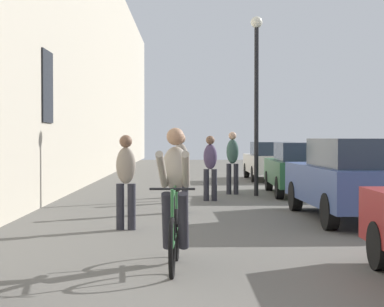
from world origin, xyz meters
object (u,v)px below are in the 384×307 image
pedestrian_furthest (232,159)px  pedestrian_mid (180,168)px  cyclist_on_bicycle (175,201)px  pedestrian_near (126,177)px  pedestrian_far (210,164)px  parked_car_third (302,168)px  street_lamp (256,82)px  parked_car_fourth (271,160)px  parked_car_second (355,178)px

pedestrian_furthest → pedestrian_mid: bearing=-108.1°
cyclist_on_bicycle → pedestrian_near: cyclist_on_bicycle is taller
pedestrian_furthest → pedestrian_far: bearing=-110.6°
parked_car_third → pedestrian_near: bearing=-122.5°
pedestrian_furthest → parked_car_third: 1.95m
pedestrian_furthest → street_lamp: size_ratio=0.36×
pedestrian_mid → street_lamp: bearing=62.5°
cyclist_on_bicycle → pedestrian_furthest: bearing=81.8°
pedestrian_near → parked_car_fourth: (4.24, 13.06, -0.17)m
pedestrian_near → street_lamp: street_lamp is taller
street_lamp → parked_car_fourth: bearing=79.1°
pedestrian_near → parked_car_second: size_ratio=0.37×
parked_car_second → pedestrian_mid: bearing=159.9°
pedestrian_near → parked_car_fourth: size_ratio=0.40×
pedestrian_near → parked_car_third: size_ratio=0.39×
pedestrian_furthest → street_lamp: street_lamp is taller
pedestrian_mid → parked_car_fourth: size_ratio=0.42×
pedestrian_near → pedestrian_far: bearing=71.9°
cyclist_on_bicycle → street_lamp: size_ratio=0.36×
parked_car_third → pedestrian_mid: bearing=-128.8°
pedestrian_far → parked_car_fourth: pedestrian_far is taller
pedestrian_furthest → pedestrian_near: bearing=-108.7°
pedestrian_mid → parked_car_third: (3.35, 4.17, -0.19)m
parked_car_second → parked_car_fourth: bearing=90.3°
pedestrian_mid → street_lamp: (2.05, 3.93, 2.16)m
cyclist_on_bicycle → parked_car_fourth: bearing=78.3°
cyclist_on_bicycle → parked_car_fourth: size_ratio=0.43×
pedestrian_mid → pedestrian_far: bearing=73.8°
street_lamp → parked_car_fourth: (1.27, 6.60, -2.36)m
street_lamp → parked_car_fourth: size_ratio=1.21×
cyclist_on_bicycle → pedestrian_far: size_ratio=1.07×
cyclist_on_bicycle → pedestrian_furthest: size_ratio=1.00×
pedestrian_furthest → parked_car_fourth: pedestrian_furthest is taller
cyclist_on_bicycle → pedestrian_far: 8.20m
pedestrian_near → street_lamp: (2.96, 6.46, 2.19)m
pedestrian_mid → parked_car_second: pedestrian_mid is taller
cyclist_on_bicycle → street_lamp: bearing=77.8°
parked_car_third → parked_car_fourth: bearing=90.3°
pedestrian_mid → pedestrian_furthest: size_ratio=0.96×
pedestrian_furthest → parked_car_second: (1.96, -5.60, -0.18)m
pedestrian_near → pedestrian_furthest: size_ratio=0.93×
street_lamp → parked_car_third: street_lamp is taller
pedestrian_furthest → parked_car_second: 5.94m
street_lamp → parked_car_second: size_ratio=1.09×
pedestrian_mid → parked_car_fourth: 11.04m
pedestrian_far → parked_car_second: (2.65, -3.75, -0.11)m
parked_car_second → parked_car_third: size_ratio=1.08×
street_lamp → parked_car_fourth: 7.12m
pedestrian_near → pedestrian_far: 5.31m
pedestrian_near → pedestrian_furthest: bearing=71.3°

